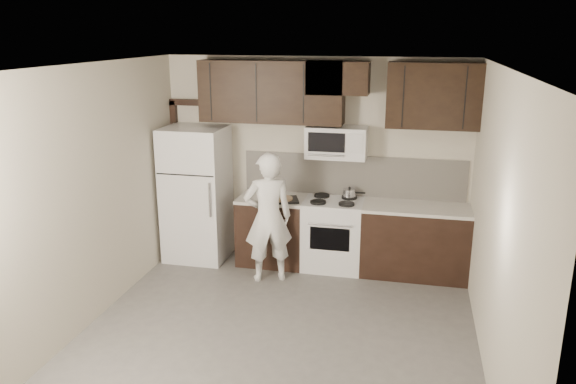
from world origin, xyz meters
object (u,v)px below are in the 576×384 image
(refrigerator, at_px, (197,194))
(person, at_px, (268,218))
(stove, at_px, (333,234))
(microwave, at_px, (336,142))

(refrigerator, bearing_deg, person, -24.10)
(stove, xyz_separation_m, microwave, (-0.00, 0.12, 1.19))
(stove, relative_size, microwave, 1.24)
(person, bearing_deg, refrigerator, -47.20)
(refrigerator, height_order, person, refrigerator)
(person, bearing_deg, microwave, -160.52)
(stove, bearing_deg, microwave, 90.10)
(stove, distance_m, refrigerator, 1.90)
(stove, bearing_deg, person, -142.87)
(microwave, relative_size, refrigerator, 0.42)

